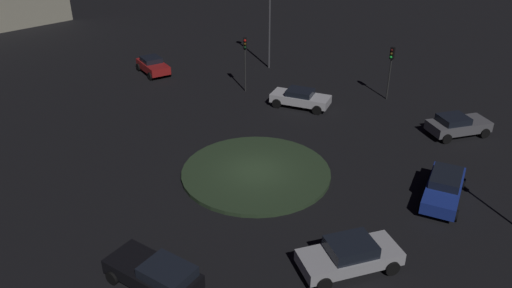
# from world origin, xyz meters

# --- Properties ---
(ground_plane) EXTENTS (114.56, 114.56, 0.00)m
(ground_plane) POSITION_xyz_m (0.00, 0.00, 0.00)
(ground_plane) COLOR black
(roundabout_island) EXTENTS (8.68, 8.68, 0.23)m
(roundabout_island) POSITION_xyz_m (0.00, 0.00, 0.11)
(roundabout_island) COLOR #2D4228
(roundabout_island) RESTS_ON ground_plane
(car_silver) EXTENTS (4.64, 2.42, 1.48)m
(car_silver) POSITION_xyz_m (-0.54, 8.99, 0.76)
(car_silver) COLOR silver
(car_silver) RESTS_ON ground_plane
(car_blue) EXTENTS (4.61, 4.28, 1.42)m
(car_blue) POSITION_xyz_m (-8.16, 6.37, 0.74)
(car_blue) COLOR #1E38A5
(car_blue) RESTS_ON ground_plane
(car_red) EXTENTS (2.43, 4.04, 1.42)m
(car_red) POSITION_xyz_m (1.49, -19.26, 0.75)
(car_red) COLOR red
(car_red) RESTS_ON ground_plane
(car_black) EXTENTS (3.76, 4.51, 1.42)m
(car_black) POSITION_xyz_m (7.50, 6.74, 0.74)
(car_black) COLOR black
(car_black) RESTS_ON ground_plane
(car_white) EXTENTS (4.26, 4.35, 1.37)m
(car_white) POSITION_xyz_m (-6.94, -7.58, 0.73)
(car_white) COLOR white
(car_white) RESTS_ON ground_plane
(car_grey) EXTENTS (4.25, 2.47, 1.42)m
(car_grey) POSITION_xyz_m (-14.34, 0.75, 0.75)
(car_grey) COLOR slate
(car_grey) RESTS_ON ground_plane
(traffic_light_south) EXTENTS (0.36, 0.39, 4.41)m
(traffic_light_south) POSITION_xyz_m (-4.36, -12.13, 3.13)
(traffic_light_south) COLOR #2D2D2D
(traffic_light_south) RESTS_ON ground_plane
(traffic_light_southwest) EXTENTS (0.39, 0.36, 4.15)m
(traffic_light_southwest) POSITION_xyz_m (-13.84, -6.21, 2.95)
(traffic_light_southwest) COLOR #2D2D2D
(traffic_light_southwest) RESTS_ON ground_plane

